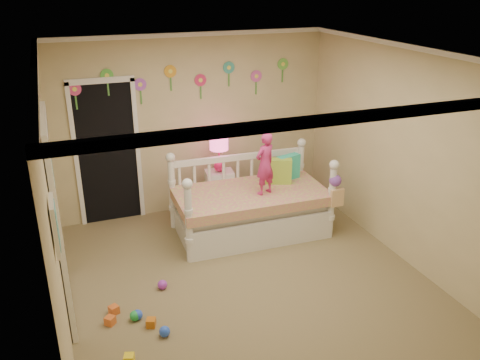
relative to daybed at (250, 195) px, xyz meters
name	(u,v)px	position (x,y,z in m)	size (l,w,h in m)	color
floor	(250,283)	(-0.47, -1.18, -0.56)	(4.00, 4.50, 0.01)	#7F684C
ceiling	(252,55)	(-0.47, -1.18, 2.04)	(4.00, 4.50, 0.01)	white
back_wall	(193,125)	(-0.47, 1.07, 0.74)	(4.00, 0.01, 2.60)	tan
left_wall	(52,208)	(-2.47, -1.18, 0.74)	(0.01, 4.50, 2.60)	tan
right_wall	(407,157)	(1.53, -1.18, 0.74)	(0.01, 4.50, 2.60)	tan
crown_molding	(252,58)	(-0.47, -1.18, 2.01)	(4.00, 4.50, 0.06)	white
daybed	(250,195)	(0.00, 0.00, 0.00)	(2.06, 1.11, 1.12)	white
pillow_turquoise	(288,167)	(0.65, 0.21, 0.24)	(0.35, 0.12, 0.35)	#29D1B3
pillow_lime	(278,171)	(0.46, 0.12, 0.24)	(0.37, 0.14, 0.35)	#A0D03F
child	(265,164)	(0.14, -0.15, 0.48)	(0.31, 0.20, 0.84)	#CD2E79
nightstand	(220,192)	(-0.20, 0.72, -0.23)	(0.40, 0.30, 0.66)	white
table_lamp	(219,146)	(-0.20, 0.72, 0.49)	(0.26, 0.26, 0.58)	#EC1F6B
closet_doorway	(107,152)	(-1.72, 1.06, 0.48)	(0.90, 0.04, 2.07)	black
flower_decals	(186,81)	(-0.56, 1.06, 1.38)	(3.40, 0.02, 0.50)	#B2668C
mirror_closet	(59,218)	(-2.43, -0.88, 0.49)	(0.07, 1.30, 2.10)	white
wall_picture	(55,226)	(-2.44, -2.08, 0.99)	(0.05, 0.34, 0.42)	white
hanging_bag	(335,192)	(0.98, -0.55, 0.12)	(0.20, 0.16, 0.36)	beige
toy_scatter	(143,325)	(-1.78, -1.55, -0.50)	(0.80, 1.30, 0.11)	#996666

